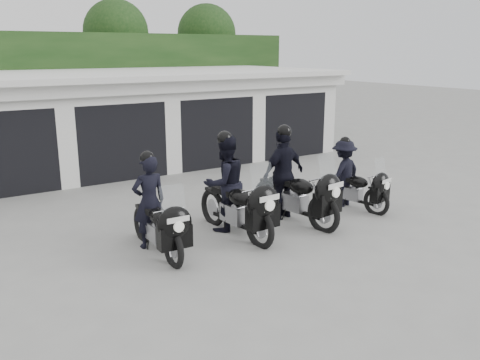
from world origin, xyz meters
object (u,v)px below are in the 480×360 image
police_bike_a (156,213)px  police_bike_d (349,177)px  police_bike_b (231,190)px  police_bike_c (290,180)px

police_bike_a → police_bike_d: (5.00, 0.14, -0.03)m
police_bike_b → police_bike_c: (1.51, -0.01, 0.01)m
police_bike_a → police_bike_c: (3.22, 0.13, 0.15)m
police_bike_a → police_bike_d: 5.00m
police_bike_d → police_bike_c: bearing=169.4°
police_bike_d → police_bike_a: bearing=170.8°
police_bike_a → police_bike_d: size_ratio=1.12×
police_bike_a → police_bike_c: 3.23m
police_bike_b → police_bike_c: bearing=-4.1°
police_bike_b → police_bike_c: police_bike_c is taller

